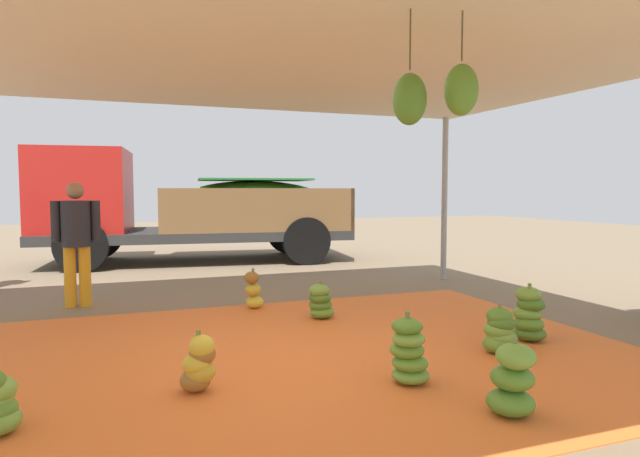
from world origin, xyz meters
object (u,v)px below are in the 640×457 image
banana_bunch_2 (500,331)px  worker_0 (76,235)px  banana_bunch_0 (321,302)px  cargo_truck_main (186,207)px  banana_bunch_3 (513,382)px  banana_bunch_4 (409,353)px  banana_bunch_1 (529,316)px  banana_bunch_7 (253,291)px  banana_bunch_6 (199,365)px

banana_bunch_2 → worker_0: bearing=137.0°
banana_bunch_0 → cargo_truck_main: (-0.92, 5.99, 0.99)m
banana_bunch_3 → banana_bunch_4: size_ratio=0.92×
banana_bunch_0 → banana_bunch_1: bearing=-43.8°
banana_bunch_4 → cargo_truck_main: 8.37m
banana_bunch_1 → cargo_truck_main: cargo_truck_main is taller
banana_bunch_2 → banana_bunch_0: bearing=121.4°
banana_bunch_2 → cargo_truck_main: (-2.06, 7.85, 0.99)m
cargo_truck_main → banana_bunch_7: bearing=-86.8°
banana_bunch_1 → banana_bunch_4: banana_bunch_1 is taller
banana_bunch_1 → banana_bunch_3: 2.03m
banana_bunch_2 → banana_bunch_4: size_ratio=0.80×
banana_bunch_4 → cargo_truck_main: (-0.83, 8.28, 0.95)m
banana_bunch_4 → worker_0: bearing=123.5°
banana_bunch_6 → banana_bunch_7: bearing=68.7°
banana_bunch_4 → cargo_truck_main: cargo_truck_main is taller
banana_bunch_6 → cargo_truck_main: bearing=84.3°
worker_0 → banana_bunch_4: bearing=-56.5°
banana_bunch_0 → banana_bunch_2: bearing=-58.6°
banana_bunch_4 → banana_bunch_6: 1.66m
banana_bunch_1 → cargo_truck_main: 8.10m
banana_bunch_6 → worker_0: (-1.10, 3.72, 0.75)m
banana_bunch_7 → worker_0: 2.49m
banana_bunch_7 → banana_bunch_6: bearing=-111.3°
banana_bunch_1 → banana_bunch_7: size_ratio=1.12×
banana_bunch_4 → banana_bunch_6: (-1.61, 0.38, -0.03)m
banana_bunch_6 → banana_bunch_7: banana_bunch_7 is taller
banana_bunch_3 → cargo_truck_main: (-1.19, 9.07, 0.96)m
cargo_truck_main → banana_bunch_2: bearing=-75.3°
banana_bunch_0 → banana_bunch_7: size_ratio=0.88×
banana_bunch_1 → banana_bunch_3: bearing=-134.4°
banana_bunch_3 → banana_bunch_4: banana_bunch_4 is taller
banana_bunch_6 → cargo_truck_main: size_ratio=0.07×
banana_bunch_6 → worker_0: bearing=106.5°
banana_bunch_6 → cargo_truck_main: (0.78, 7.89, 0.98)m
banana_bunch_0 → banana_bunch_7: bearing=127.3°
banana_bunch_0 → banana_bunch_4: (-0.09, -2.29, 0.04)m
banana_bunch_2 → banana_bunch_4: banana_bunch_4 is taller
banana_bunch_0 → banana_bunch_4: banana_bunch_4 is taller
banana_bunch_1 → cargo_truck_main: (-2.61, 7.61, 0.94)m
banana_bunch_2 → banana_bunch_4: bearing=-161.1°
banana_bunch_1 → banana_bunch_3: size_ratio=1.11×
banana_bunch_6 → banana_bunch_7: (1.07, 2.74, 0.02)m
banana_bunch_3 → worker_0: size_ratio=0.32×
banana_bunch_2 → banana_bunch_6: bearing=-179.2°
cargo_truck_main → banana_bunch_3: bearing=-82.5°
banana_bunch_3 → worker_0: 5.82m
worker_0 → banana_bunch_2: bearing=-43.0°
banana_bunch_1 → banana_bunch_6: (-3.40, -0.28, -0.05)m
worker_0 → banana_bunch_3: bearing=-57.8°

